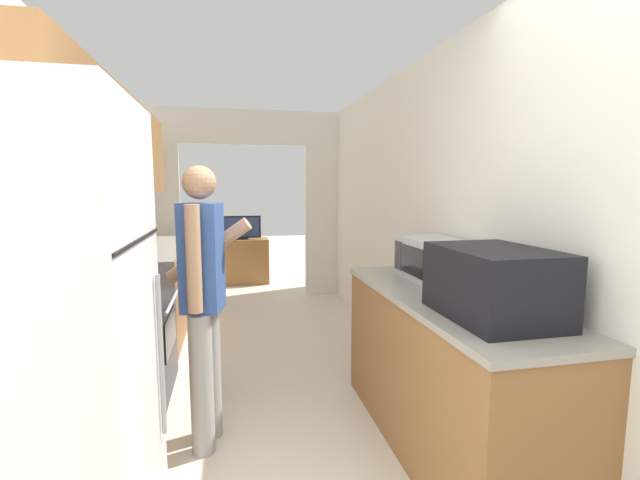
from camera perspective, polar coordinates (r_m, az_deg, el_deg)
wall_left at (r=3.36m, az=-29.73°, el=6.31°), size 0.38×7.18×2.50m
wall_right at (r=3.17m, az=16.50°, el=2.19°), size 0.06×7.18×2.50m
wall_far_with_doorway at (r=5.80m, az=-10.05°, el=6.39°), size 2.95×0.06×2.50m
counter_left at (r=4.14m, az=-22.48°, el=-8.13°), size 0.62×3.38×0.91m
counter_right at (r=2.66m, az=16.23°, el=-16.53°), size 0.62×1.75×0.91m
refrigerator at (r=1.90m, az=-33.62°, el=-12.36°), size 0.77×0.78×1.83m
range_oven at (r=3.42m, az=-24.67°, el=-11.37°), size 0.66×0.80×1.05m
person at (r=2.54m, az=-15.31°, el=-7.70°), size 0.52×0.43×1.62m
suitcase at (r=2.13m, az=22.16°, el=-5.32°), size 0.43×0.61×0.32m
microwave at (r=2.88m, az=14.82°, el=-2.43°), size 0.34×0.52×0.27m
tv_cabinet at (r=6.79m, az=-10.79°, el=-2.79°), size 0.91×0.42×0.70m
television at (r=6.68m, az=-10.89°, el=1.60°), size 0.70×0.16×0.36m
knife at (r=3.80m, az=-24.31°, el=-2.49°), size 0.13×0.33×0.02m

